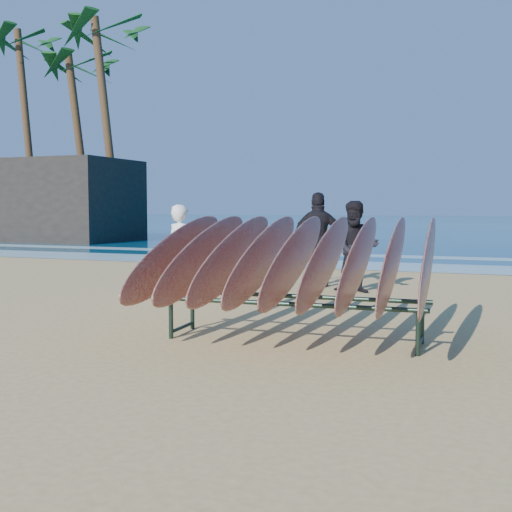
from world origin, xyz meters
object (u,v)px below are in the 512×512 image
Objects in this scene: person_white at (181,252)px; person_dark_b at (319,240)px; building at (44,201)px; palm_mid at (78,70)px; palm_left at (106,37)px; person_dark_a at (356,247)px; palm_right at (25,47)px; surfboard_rack at (294,259)px.

person_white is 0.87× the size of person_dark_b.
palm_mid reaches higher than building.
palm_left reaches higher than palm_mid.
person_dark_b is at bearing 137.46° from person_dark_a.
person_dark_a reaches higher than person_white.
palm_right is at bearing 142.15° from building.
palm_right is (-4.02, 1.09, 1.67)m from palm_mid.
building is at bearing -20.43° from person_white.
palm_left is at bearing -18.32° from palm_right.
person_white is 0.20× the size of building.
palm_left is at bearing -28.18° from person_white.
palm_right reaches higher than palm_mid.
person_dark_a is (2.72, 1.84, 0.04)m from person_white.
building is at bearing 135.24° from person_dark_a.
surfboard_rack is at bearing -47.85° from palm_mid.
person_dark_b is 0.19× the size of palm_left.
surfboard_rack is at bearing 161.39° from person_white.
palm_right is (-20.37, 14.85, 8.80)m from person_dark_a.
person_dark_b is (1.83, 2.44, 0.13)m from person_white.
surfboard_rack is 0.40× the size of building.
building is at bearing -37.85° from palm_right.
person_dark_a is 0.91× the size of person_dark_b.
palm_left reaches higher than building.
building is (-16.87, 12.24, 0.92)m from person_dark_b.
palm_left is (-13.24, 12.19, 8.12)m from person_dark_b.
person_white is 3.29m from person_dark_a.
building is 6.36m from palm_mid.
palm_mid is at bearing 129.10° from surfboard_rack.
person_dark_a is at bearing -35.84° from building.
building is 8.46m from palm_right.
person_dark_a is at bearing -40.10° from palm_mid.
person_dark_b is at bearing -42.64° from palm_left.
surfboard_rack is at bearing 89.59° from person_dark_b.
person_dark_b is at bearing -40.44° from palm_mid.
building is 8.07m from palm_left.
palm_right reaches higher than person_dark_a.
person_dark_b is (-0.90, 0.60, 0.09)m from person_dark_a.
surfboard_rack is 2.01× the size of person_white.
palm_left is (3.63, -0.04, 7.20)m from building.
person_white is at bearing -52.04° from palm_left.
person_dark_b is at bearing -102.92° from person_white.
surfboard_rack is 4.57m from person_dark_a.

